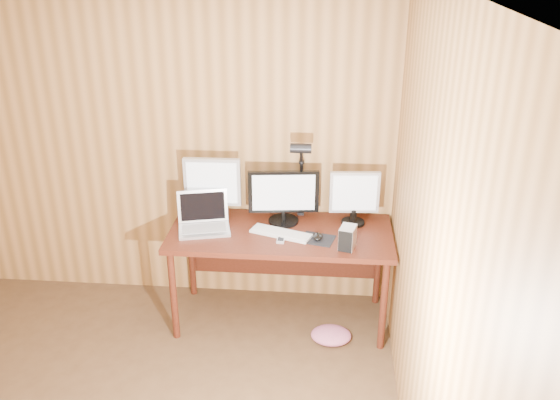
# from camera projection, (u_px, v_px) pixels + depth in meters

# --- Properties ---
(room_shell) EXTENTS (4.00, 4.00, 4.00)m
(room_shell) POSITION_uv_depth(u_px,v_px,m) (42.00, 290.00, 2.64)
(room_shell) COLOR #4F351E
(room_shell) RESTS_ON ground
(desk) EXTENTS (1.60, 0.70, 0.75)m
(desk) POSITION_uv_depth(u_px,v_px,m) (281.00, 242.00, 4.37)
(desk) COLOR #45190E
(desk) RESTS_ON floor
(monitor_center) EXTENTS (0.51, 0.22, 0.40)m
(monitor_center) POSITION_uv_depth(u_px,v_px,m) (284.00, 196.00, 4.31)
(monitor_center) COLOR black
(monitor_center) RESTS_ON desk
(monitor_left) EXTENTS (0.42, 0.20, 0.47)m
(monitor_left) POSITION_uv_depth(u_px,v_px,m) (212.00, 186.00, 4.36)
(monitor_left) COLOR black
(monitor_left) RESTS_ON desk
(monitor_right) EXTENTS (0.36, 0.17, 0.41)m
(monitor_right) POSITION_uv_depth(u_px,v_px,m) (354.00, 196.00, 4.28)
(monitor_right) COLOR black
(monitor_right) RESTS_ON desk
(laptop) EXTENTS (0.42, 0.36, 0.26)m
(laptop) POSITION_uv_depth(u_px,v_px,m) (204.00, 220.00, 4.28)
(laptop) COLOR silver
(laptop) RESTS_ON desk
(keyboard) EXTENTS (0.46, 0.27, 0.02)m
(keyboard) POSITION_uv_depth(u_px,v_px,m) (281.00, 233.00, 4.20)
(keyboard) COLOR silver
(keyboard) RESTS_ON desk
(mousepad) EXTENTS (0.26, 0.24, 0.00)m
(mousepad) POSITION_uv_depth(u_px,v_px,m) (318.00, 239.00, 4.14)
(mousepad) COLOR black
(mousepad) RESTS_ON desk
(mouse) EXTENTS (0.07, 0.11, 0.04)m
(mouse) POSITION_uv_depth(u_px,v_px,m) (318.00, 236.00, 4.13)
(mouse) COLOR black
(mouse) RESTS_ON mousepad
(hard_drive) EXTENTS (0.13, 0.16, 0.16)m
(hard_drive) POSITION_uv_depth(u_px,v_px,m) (347.00, 238.00, 4.00)
(hard_drive) COLOR silver
(hard_drive) RESTS_ON desk
(phone) EXTENTS (0.05, 0.11, 0.01)m
(phone) POSITION_uv_depth(u_px,v_px,m) (281.00, 240.00, 4.12)
(phone) COLOR silver
(phone) RESTS_ON desk
(speaker) EXTENTS (0.05, 0.05, 0.12)m
(speaker) POSITION_uv_depth(u_px,v_px,m) (353.00, 216.00, 4.35)
(speaker) COLOR black
(speaker) RESTS_ON desk
(desk_lamp) EXTENTS (0.15, 0.21, 0.65)m
(desk_lamp) POSITION_uv_depth(u_px,v_px,m) (301.00, 168.00, 4.28)
(desk_lamp) COLOR black
(desk_lamp) RESTS_ON desk
(fabric_pile) EXTENTS (0.34, 0.30, 0.09)m
(fabric_pile) POSITION_uv_depth(u_px,v_px,m) (331.00, 335.00, 4.29)
(fabric_pile) COLOR #BF5C7D
(fabric_pile) RESTS_ON floor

